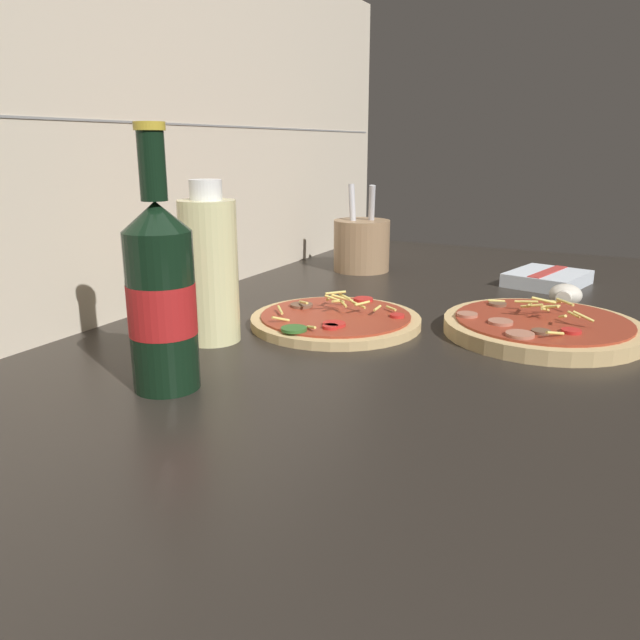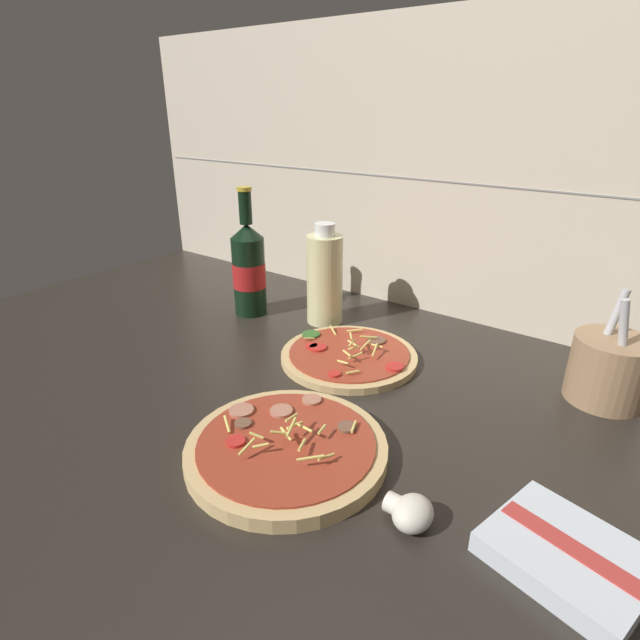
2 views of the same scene
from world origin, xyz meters
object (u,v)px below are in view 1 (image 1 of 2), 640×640
(mushroom_left, at_px, (565,295))
(utensil_crock, at_px, (362,245))
(oil_bottle, at_px, (209,269))
(dish_towel, at_px, (547,279))
(beer_bottle, at_px, (161,295))
(pizza_near, at_px, (542,327))
(pizza_far, at_px, (336,320))

(mushroom_left, height_order, utensil_crock, utensil_crock)
(oil_bottle, xyz_separation_m, dish_towel, (0.54, -0.34, -0.08))
(beer_bottle, height_order, utensil_crock, beer_bottle)
(oil_bottle, xyz_separation_m, utensil_crock, (0.51, 0.01, -0.04))
(beer_bottle, xyz_separation_m, utensil_crock, (0.67, 0.07, -0.05))
(beer_bottle, xyz_separation_m, oil_bottle, (0.15, 0.06, -0.01))
(pizza_near, distance_m, oil_bottle, 0.44)
(pizza_far, distance_m, beer_bottle, 0.31)
(beer_bottle, distance_m, mushroom_left, 0.65)
(utensil_crock, bearing_deg, dish_towel, -85.65)
(pizza_near, relative_size, beer_bottle, 0.97)
(pizza_far, height_order, utensil_crock, utensil_crock)
(mushroom_left, height_order, dish_towel, mushroom_left)
(pizza_near, relative_size, pizza_far, 1.08)
(pizza_far, height_order, oil_bottle, oil_bottle)
(pizza_far, xyz_separation_m, dish_towel, (0.41, -0.23, 0.00))
(pizza_far, bearing_deg, pizza_near, -72.87)
(pizza_far, distance_m, oil_bottle, 0.20)
(pizza_near, relative_size, mushroom_left, 4.92)
(mushroom_left, bearing_deg, dish_towel, 17.61)
(pizza_far, relative_size, dish_towel, 1.45)
(beer_bottle, relative_size, dish_towel, 1.61)
(beer_bottle, bearing_deg, oil_bottle, 20.11)
(beer_bottle, relative_size, utensil_crock, 1.55)
(pizza_far, height_order, mushroom_left, pizza_far)
(pizza_near, distance_m, dish_towel, 0.33)
(pizza_far, distance_m, dish_towel, 0.47)
(pizza_near, distance_m, utensil_crock, 0.49)
(pizza_near, height_order, oil_bottle, oil_bottle)
(dish_towel, bearing_deg, utensil_crock, 94.35)
(dish_towel, bearing_deg, mushroom_left, -162.39)
(pizza_far, distance_m, utensil_crock, 0.40)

